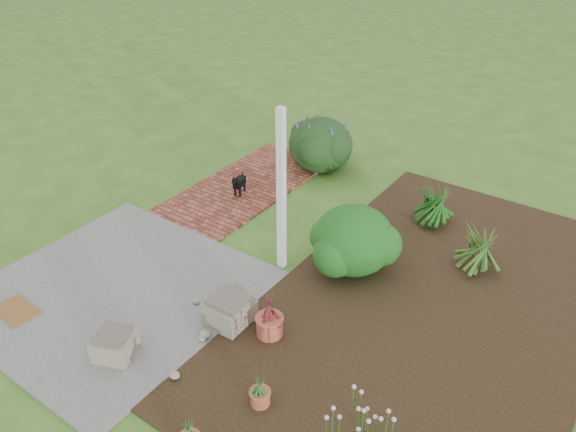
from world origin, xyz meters
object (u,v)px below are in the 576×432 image
Objects in this scene: stone_trough_near at (115,345)px; black_dog at (239,182)px; cream_ceramic_urn at (298,144)px; evergreen_shrub at (353,238)px.

stone_trough_near is 4.14m from black_dog.
black_dog is 2.10m from cream_ceramic_urn.
evergreen_shrub reaches higher than cream_ceramic_urn.
cream_ceramic_urn is 0.30× the size of evergreen_shrub.
stone_trough_near is 0.98× the size of black_dog.
stone_trough_near is 1.24× the size of cream_ceramic_urn.
stone_trough_near is at bearing -76.31° from cream_ceramic_urn.
black_dog is at bearing -85.90° from cream_ceramic_urn.
evergreen_shrub reaches higher than black_dog.
evergreen_shrub is at bearing 65.86° from stone_trough_near.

